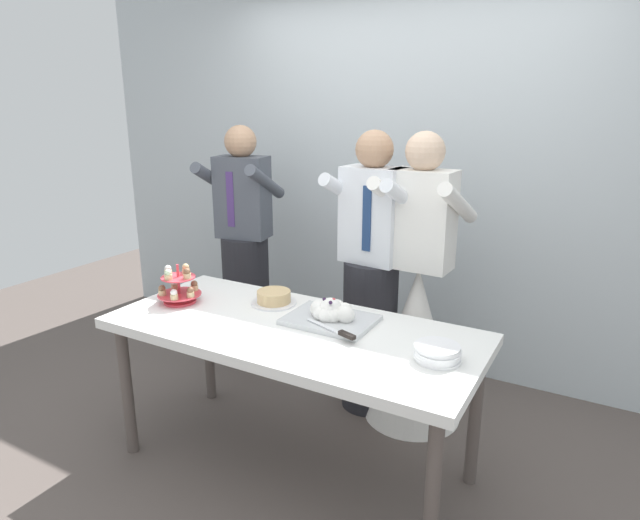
{
  "coord_description": "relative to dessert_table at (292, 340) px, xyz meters",
  "views": [
    {
      "loc": [
        1.3,
        -2.03,
        1.81
      ],
      "look_at": [
        0.07,
        0.15,
        1.07
      ],
      "focal_mm": 30.64,
      "sensor_mm": 36.0,
      "label": 1
    }
  ],
  "objects": [
    {
      "name": "person_groom",
      "position": [
        0.08,
        0.73,
        0.05
      ],
      "size": [
        0.51,
        0.53,
        1.66
      ],
      "color": "#232328",
      "rests_on": "ground_plane"
    },
    {
      "name": "cupcake_stand",
      "position": [
        -0.69,
        -0.02,
        0.16
      ],
      "size": [
        0.23,
        0.23,
        0.21
      ],
      "color": "#D83F4C",
      "rests_on": "dessert_table"
    },
    {
      "name": "person_bride",
      "position": [
        0.36,
        0.75,
        -0.12
      ],
      "size": [
        0.56,
        0.56,
        1.66
      ],
      "color": "white",
      "rests_on": "ground_plane"
    },
    {
      "name": "ground_plane",
      "position": [
        0.0,
        0.0,
        -0.7
      ],
      "size": [
        8.0,
        8.0,
        0.0
      ],
      "primitive_type": "plane",
      "color": "#564C47"
    },
    {
      "name": "dessert_table",
      "position": [
        0.0,
        0.0,
        0.0
      ],
      "size": [
        1.8,
        0.8,
        0.78
      ],
      "color": "white",
      "rests_on": "ground_plane"
    },
    {
      "name": "rear_wall",
      "position": [
        0.0,
        1.48,
        0.75
      ],
      "size": [
        5.2,
        0.1,
        2.9
      ],
      "primitive_type": "cube",
      "color": "silver",
      "rests_on": "ground_plane"
    },
    {
      "name": "round_cake",
      "position": [
        -0.24,
        0.21,
        0.11
      ],
      "size": [
        0.24,
        0.24,
        0.07
      ],
      "color": "white",
      "rests_on": "dessert_table"
    },
    {
      "name": "main_cake_tray",
      "position": [
        0.14,
        0.14,
        0.12
      ],
      "size": [
        0.43,
        0.35,
        0.13
      ],
      "color": "silver",
      "rests_on": "dessert_table"
    },
    {
      "name": "plate_stack",
      "position": [
        0.71,
        -0.01,
        0.11
      ],
      "size": [
        0.2,
        0.19,
        0.07
      ],
      "color": "white",
      "rests_on": "dessert_table"
    },
    {
      "name": "person_guest",
      "position": [
        -0.92,
        0.85,
        0.05
      ],
      "size": [
        0.54,
        0.56,
        1.66
      ],
      "color": "#232328",
      "rests_on": "ground_plane"
    }
  ]
}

